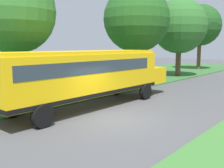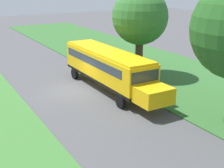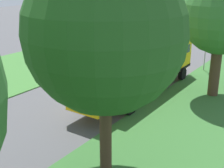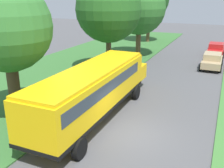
{
  "view_description": "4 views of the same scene",
  "coord_description": "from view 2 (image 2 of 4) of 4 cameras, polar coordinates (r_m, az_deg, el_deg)",
  "views": [
    {
      "loc": [
        7.62,
        -9.19,
        3.42
      ],
      "look_at": [
        -1.81,
        1.94,
        1.31
      ],
      "focal_mm": 42.0,
      "sensor_mm": 36.0,
      "label": 1
    },
    {
      "loc": [
        9.13,
        22.03,
        8.43
      ],
      "look_at": [
        -1.87,
        3.12,
        1.17
      ],
      "focal_mm": 50.0,
      "sensor_mm": 36.0,
      "label": 2
    },
    {
      "loc": [
        -12.56,
        19.39,
        7.69
      ],
      "look_at": [
        -2.34,
        4.37,
        1.41
      ],
      "focal_mm": 50.0,
      "sensor_mm": 36.0,
      "label": 3
    },
    {
      "loc": [
        3.93,
        -11.67,
        7.02
      ],
      "look_at": [
        -2.2,
        2.24,
        1.86
      ],
      "focal_mm": 42.0,
      "sensor_mm": 36.0,
      "label": 4
    }
  ],
  "objects": [
    {
      "name": "ground_plane",
      "position": [
        25.29,
        -7.25,
        -1.26
      ],
      "size": [
        120.0,
        120.0,
        0.0
      ],
      "primitive_type": "plane",
      "color": "#4C4C4F"
    },
    {
      "name": "grass_verge",
      "position": [
        30.36,
        10.35,
        2.01
      ],
      "size": [
        12.0,
        80.0,
        0.08
      ],
      "primitive_type": "cube",
      "color": "#33662D",
      "rests_on": "ground"
    },
    {
      "name": "school_bus",
      "position": [
        24.99,
        -0.64,
        3.27
      ],
      "size": [
        2.84,
        12.42,
        3.16
      ],
      "color": "yellow",
      "rests_on": "ground"
    },
    {
      "name": "oak_tree_beside_bus",
      "position": [
        28.4,
        5.11,
        12.27
      ],
      "size": [
        4.98,
        4.98,
        7.92
      ],
      "color": "#4C3826",
      "rests_on": "ground"
    },
    {
      "name": "stop_sign",
      "position": [
        32.21,
        -4.3,
        6.31
      ],
      "size": [
        0.08,
        0.68,
        2.74
      ],
      "color": "gray",
      "rests_on": "ground"
    }
  ]
}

